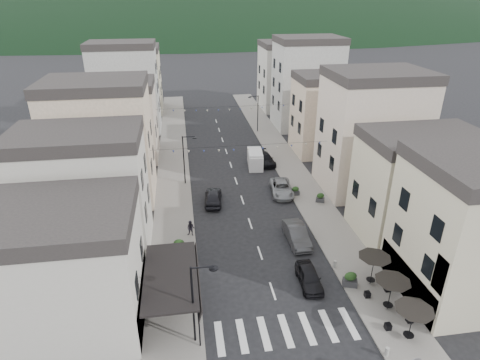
% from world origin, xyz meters
% --- Properties ---
extents(ground, '(700.00, 700.00, 0.00)m').
position_xyz_m(ground, '(0.00, 0.00, 0.00)').
color(ground, black).
rests_on(ground, ground).
extents(sidewalk_left, '(4.00, 76.00, 0.12)m').
position_xyz_m(sidewalk_left, '(-7.50, 32.00, 0.06)').
color(sidewalk_left, slate).
rests_on(sidewalk_left, ground).
extents(sidewalk_right, '(4.00, 76.00, 0.12)m').
position_xyz_m(sidewalk_right, '(7.50, 32.00, 0.06)').
color(sidewalk_right, slate).
rests_on(sidewalk_right, ground).
extents(hill_backdrop, '(640.00, 360.00, 70.00)m').
position_xyz_m(hill_backdrop, '(0.00, 300.00, 0.00)').
color(hill_backdrop, black).
rests_on(hill_backdrop, ground).
extents(boutique_building, '(12.00, 8.00, 8.00)m').
position_xyz_m(boutique_building, '(-15.50, 5.00, 4.00)').
color(boutique_building, beige).
rests_on(boutique_building, ground).
extents(bistro_building, '(10.00, 8.00, 10.00)m').
position_xyz_m(bistro_building, '(14.50, 4.00, 5.00)').
color(bistro_building, beige).
rests_on(bistro_building, ground).
extents(boutique_awning, '(3.77, 7.50, 3.28)m').
position_xyz_m(boutique_awning, '(-7.25, 5.00, 3.11)').
color(boutique_awning, black).
rests_on(boutique_awning, ground).
extents(buildings_row_left, '(10.20, 54.16, 14.00)m').
position_xyz_m(buildings_row_left, '(-14.50, 37.75, 6.12)').
color(buildings_row_left, beige).
rests_on(buildings_row_left, ground).
extents(buildings_row_right, '(10.20, 54.16, 14.50)m').
position_xyz_m(buildings_row_right, '(14.50, 36.59, 6.32)').
color(buildings_row_right, beige).
rests_on(buildings_row_right, ground).
extents(cafe_terrace, '(2.50, 8.10, 2.53)m').
position_xyz_m(cafe_terrace, '(7.70, 2.80, 2.36)').
color(cafe_terrace, black).
rests_on(cafe_terrace, ground).
extents(streetlamp_left_near, '(1.70, 0.56, 6.00)m').
position_xyz_m(streetlamp_left_near, '(-5.82, 2.00, 3.70)').
color(streetlamp_left_near, black).
rests_on(streetlamp_left_near, ground).
extents(streetlamp_left_far, '(1.70, 0.56, 6.00)m').
position_xyz_m(streetlamp_left_far, '(-5.82, 26.00, 3.70)').
color(streetlamp_left_far, black).
rests_on(streetlamp_left_far, ground).
extents(streetlamp_right_far, '(1.70, 0.56, 6.00)m').
position_xyz_m(streetlamp_right_far, '(5.82, 44.00, 3.70)').
color(streetlamp_right_far, black).
rests_on(streetlamp_right_far, ground).
extents(bollards, '(11.66, 10.26, 0.60)m').
position_xyz_m(bollards, '(0.00, 5.50, 0.42)').
color(bollards, gray).
rests_on(bollards, ground).
extents(bunting_near, '(19.00, 0.28, 0.62)m').
position_xyz_m(bunting_near, '(0.00, 22.00, 5.65)').
color(bunting_near, black).
rests_on(bunting_near, ground).
extents(bunting_far, '(19.00, 0.28, 0.62)m').
position_xyz_m(bunting_far, '(0.00, 38.00, 5.65)').
color(bunting_far, black).
rests_on(bunting_far, ground).
extents(parked_car_a, '(1.73, 4.00, 1.34)m').
position_xyz_m(parked_car_a, '(2.97, 6.38, 0.67)').
color(parked_car_a, black).
rests_on(parked_car_a, ground).
extents(parked_car_b, '(1.69, 4.71, 1.55)m').
position_xyz_m(parked_car_b, '(3.63, 12.24, 0.77)').
color(parked_car_b, '#333335').
rests_on(parked_car_b, ground).
extents(parked_car_c, '(2.81, 5.24, 1.40)m').
position_xyz_m(parked_car_c, '(4.60, 21.85, 0.70)').
color(parked_car_c, gray).
rests_on(parked_car_c, ground).
extents(parked_car_d, '(2.38, 4.84, 1.35)m').
position_xyz_m(parked_car_d, '(4.60, 30.73, 0.68)').
color(parked_car_d, black).
rests_on(parked_car_d, ground).
extents(parked_car_e, '(2.29, 4.65, 1.53)m').
position_xyz_m(parked_car_e, '(-3.22, 20.78, 0.76)').
color(parked_car_e, black).
rests_on(parked_car_e, ground).
extents(delivery_van, '(2.26, 4.68, 2.16)m').
position_xyz_m(delivery_van, '(3.11, 30.14, 1.06)').
color(delivery_van, silver).
rests_on(delivery_van, ground).
extents(pedestrian_a, '(0.74, 0.62, 1.74)m').
position_xyz_m(pedestrian_a, '(-8.76, 9.85, 0.99)').
color(pedestrian_a, black).
rests_on(pedestrian_a, sidewalk_left).
extents(pedestrian_b, '(0.89, 0.80, 1.52)m').
position_xyz_m(pedestrian_b, '(-5.86, 14.56, 0.88)').
color(pedestrian_b, black).
rests_on(pedestrian_b, sidewalk_left).
extents(planter_la, '(1.11, 0.88, 1.09)m').
position_xyz_m(planter_la, '(-6.16, 11.02, 0.65)').
color(planter_la, '#313234').
rests_on(planter_la, sidewalk_left).
extents(planter_lb, '(1.20, 0.95, 1.18)m').
position_xyz_m(planter_lb, '(-6.99, 12.19, 0.69)').
color(planter_lb, '#28282A').
rests_on(planter_lb, sidewalk_left).
extents(planter_ra, '(1.24, 0.94, 1.23)m').
position_xyz_m(planter_ra, '(6.00, 5.61, 0.72)').
color(planter_ra, '#2B2B2D').
rests_on(planter_ra, sidewalk_right).
extents(planter_rb, '(1.05, 0.81, 1.03)m').
position_xyz_m(planter_rb, '(8.24, 19.13, 0.62)').
color(planter_rb, '#313134').
rests_on(planter_rb, sidewalk_right).
extents(planter_rc, '(0.94, 0.56, 1.02)m').
position_xyz_m(planter_rc, '(6.01, 21.11, 0.62)').
color(planter_rc, '#303133').
rests_on(planter_rc, sidewalk_right).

